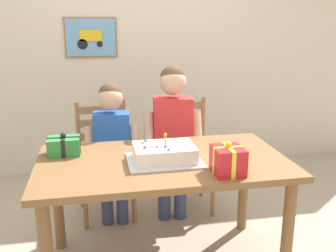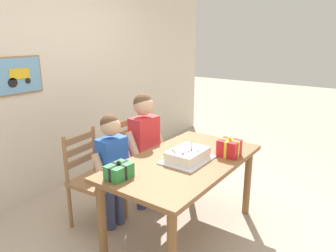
{
  "view_description": "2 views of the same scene",
  "coord_description": "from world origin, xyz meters",
  "views": [
    {
      "loc": [
        -0.39,
        -2.17,
        1.57
      ],
      "look_at": [
        0.06,
        0.17,
        0.9
      ],
      "focal_mm": 41.08,
      "sensor_mm": 36.0,
      "label": 1
    },
    {
      "loc": [
        -2.21,
        -1.39,
        1.81
      ],
      "look_at": [
        0.08,
        0.23,
        1.0
      ],
      "focal_mm": 34.04,
      "sensor_mm": 36.0,
      "label": 2
    }
  ],
  "objects": [
    {
      "name": "child_older",
      "position": [
        0.18,
        0.6,
        0.76
      ],
      "size": [
        0.47,
        0.27,
        1.24
      ],
      "color": "#38426B",
      "rests_on": "ground"
    },
    {
      "name": "ground_plane",
      "position": [
        0.0,
        0.0,
        0.0
      ],
      "size": [
        20.0,
        20.0,
        0.0
      ],
      "primitive_type": "plane",
      "color": "tan"
    },
    {
      "name": "chair_right",
      "position": [
        0.33,
        0.81,
        0.47
      ],
      "size": [
        0.43,
        0.43,
        0.92
      ],
      "color": "#996B42",
      "rests_on": "ground"
    },
    {
      "name": "dining_table",
      "position": [
        0.0,
        0.0,
        0.64
      ],
      "size": [
        1.52,
        0.85,
        0.74
      ],
      "color": "brown",
      "rests_on": "ground"
    },
    {
      "name": "gift_box_red_large",
      "position": [
        -0.6,
        0.21,
        0.8
      ],
      "size": [
        0.2,
        0.15,
        0.15
      ],
      "color": "#2D8E42",
      "rests_on": "dining_table"
    },
    {
      "name": "gift_box_beside_cake",
      "position": [
        0.31,
        -0.28,
        0.82
      ],
      "size": [
        0.17,
        0.19,
        0.19
      ],
      "color": "red",
      "rests_on": "dining_table"
    },
    {
      "name": "birthday_cake",
      "position": [
        0.0,
        -0.04,
        0.79
      ],
      "size": [
        0.44,
        0.34,
        0.19
      ],
      "color": "silver",
      "rests_on": "dining_table"
    },
    {
      "name": "child_younger",
      "position": [
        -0.28,
        0.6,
        0.68
      ],
      "size": [
        0.42,
        0.24,
        1.13
      ],
      "color": "#38426B",
      "rests_on": "ground"
    },
    {
      "name": "back_wall",
      "position": [
        -0.0,
        1.84,
        1.3
      ],
      "size": [
        6.4,
        0.11,
        2.6
      ],
      "color": "beige",
      "rests_on": "ground"
    },
    {
      "name": "chair_left",
      "position": [
        -0.34,
        0.81,
        0.47
      ],
      "size": [
        0.46,
        0.46,
        0.92
      ],
      "color": "#996B42",
      "rests_on": "ground"
    }
  ]
}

